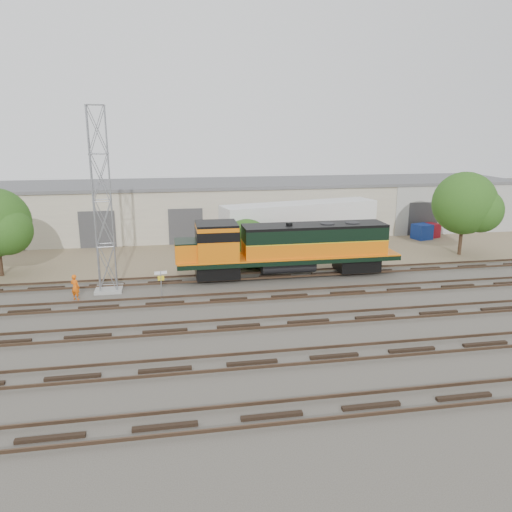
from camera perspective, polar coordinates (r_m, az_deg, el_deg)
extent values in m
plane|color=#47423A|center=(31.35, 4.50, -5.56)|extent=(140.00, 140.00, 0.00)
cube|color=#726047|center=(45.41, -0.22, 0.83)|extent=(80.00, 16.00, 0.02)
cube|color=black|center=(21.01, 13.02, -16.36)|extent=(80.00, 2.40, 0.14)
cube|color=#4C3828|center=(20.36, 13.89, -17.04)|extent=(80.00, 0.08, 0.14)
cube|color=#4C3828|center=(21.54, 12.25, -15.06)|extent=(80.00, 0.08, 0.14)
cube|color=black|center=(24.70, 8.92, -11.23)|extent=(80.00, 2.40, 0.14)
cube|color=#4C3828|center=(24.01, 9.52, -11.68)|extent=(80.00, 0.08, 0.14)
cube|color=#4C3828|center=(25.28, 8.38, -10.23)|extent=(80.00, 0.08, 0.14)
cube|color=black|center=(28.62, 6.01, -7.44)|extent=(80.00, 2.40, 0.14)
cube|color=#4C3828|center=(27.90, 6.44, -7.73)|extent=(80.00, 0.08, 0.14)
cube|color=#4C3828|center=(29.24, 5.61, -6.65)|extent=(80.00, 0.08, 0.14)
cube|color=black|center=(32.69, 3.84, -4.56)|extent=(80.00, 2.40, 0.14)
cube|color=#4C3828|center=(31.96, 4.17, -4.75)|extent=(80.00, 0.08, 0.14)
cube|color=#4C3828|center=(33.34, 3.54, -3.92)|extent=(80.00, 0.08, 0.14)
cube|color=black|center=(36.86, 2.18, -2.32)|extent=(80.00, 2.40, 0.14)
cube|color=#4C3828|center=(36.12, 2.43, -2.45)|extent=(80.00, 0.08, 0.14)
cube|color=#4C3828|center=(37.53, 1.94, -1.79)|extent=(80.00, 0.08, 0.14)
cube|color=beige|center=(52.67, -1.72, 5.49)|extent=(58.00, 10.00, 5.00)
cube|color=#59595B|center=(52.33, -1.74, 8.36)|extent=(58.40, 10.40, 0.30)
cube|color=#999993|center=(55.64, 22.23, 4.90)|extent=(14.00, 0.10, 5.00)
cube|color=#333335|center=(49.45, -26.89, 2.39)|extent=(3.20, 0.12, 3.40)
cube|color=#333335|center=(47.73, -17.67, 2.89)|extent=(3.20, 0.12, 3.40)
cube|color=#333335|center=(47.31, -8.02, 3.34)|extent=(3.20, 0.12, 3.40)
cube|color=#333335|center=(48.24, 1.53, 3.69)|extent=(3.20, 0.12, 3.40)
cube|color=#333335|center=(50.43, 10.49, 3.93)|extent=(3.20, 0.12, 3.40)
cube|color=#333335|center=(53.74, 18.53, 4.06)|extent=(3.20, 0.12, 3.40)
cube|color=black|center=(36.04, -4.44, -1.61)|extent=(3.07, 2.30, 0.96)
cube|color=black|center=(38.46, 11.39, -0.82)|extent=(3.07, 2.30, 0.96)
cube|color=black|center=(36.72, 3.75, -0.24)|extent=(16.30, 2.88, 0.34)
cylinder|color=black|center=(36.88, 3.74, -1.14)|extent=(4.03, 1.05, 1.05)
cube|color=#D8660A|center=(37.04, 6.65, 1.00)|extent=(10.55, 2.49, 1.15)
cube|color=black|center=(36.81, 6.70, 2.60)|extent=(10.55, 2.49, 0.96)
cube|color=black|center=(36.70, 6.73, 3.48)|extent=(10.55, 2.49, 0.19)
cube|color=#D8660A|center=(35.52, -4.51, 1.59)|extent=(2.88, 2.88, 2.49)
cube|color=black|center=(35.25, -4.55, 3.69)|extent=(2.88, 2.88, 0.15)
cube|color=#D8660A|center=(35.52, -8.03, 0.54)|extent=(1.53, 2.30, 1.34)
cube|color=gray|center=(35.24, -16.43, -3.67)|extent=(1.78, 1.78, 0.20)
cylinder|color=gray|center=(34.52, -17.96, 6.16)|extent=(0.09, 0.09, 11.88)
cylinder|color=gray|center=(34.39, -16.15, 6.26)|extent=(0.09, 0.09, 11.88)
cylinder|color=gray|center=(33.45, -18.20, 5.90)|extent=(0.09, 0.09, 11.88)
cylinder|color=gray|center=(33.31, -16.33, 6.00)|extent=(0.09, 0.09, 11.88)
cylinder|color=gray|center=(32.32, -10.77, -3.33)|extent=(0.06, 0.06, 1.95)
cube|color=white|center=(32.08, -10.84, -1.90)|extent=(0.79, 0.15, 0.19)
cube|color=yellow|center=(32.18, -10.82, -2.50)|extent=(0.40, 0.09, 0.31)
imported|color=#F05D0D|center=(33.88, -19.96, -3.37)|extent=(0.73, 0.65, 1.68)
cube|color=white|center=(44.16, 5.05, 4.20)|extent=(14.42, 5.89, 2.94)
cube|color=black|center=(47.43, 10.94, 1.82)|extent=(3.15, 3.23, 1.09)
cube|color=black|center=(41.41, -0.99, 0.48)|extent=(0.16, 0.16, 1.41)
cube|color=black|center=(43.38, -2.06, 1.12)|extent=(0.16, 0.16, 1.41)
cube|color=navy|center=(51.88, 18.44, 2.64)|extent=(1.93, 1.86, 1.50)
cube|color=maroon|center=(53.07, 19.28, 2.77)|extent=(1.87, 1.81, 1.40)
cylinder|color=#382619|center=(41.41, -27.22, -0.52)|extent=(0.31, 0.31, 2.30)
sphere|color=#204A15|center=(39.92, -26.54, 2.60)|extent=(3.51, 3.51, 3.51)
cylinder|color=#382619|center=(39.86, -1.06, -0.85)|extent=(0.27, 0.27, 0.36)
sphere|color=#204A15|center=(39.47, -1.07, 1.36)|extent=(4.00, 4.00, 4.00)
sphere|color=#204A15|center=(39.12, 0.23, 0.64)|extent=(2.80, 2.80, 2.80)
cylinder|color=#382619|center=(46.52, 22.34, 1.73)|extent=(0.31, 0.31, 2.65)
sphere|color=#204A15|center=(45.98, 22.71, 5.59)|extent=(5.30, 5.30, 5.30)
sphere|color=#204A15|center=(45.99, 24.29, 4.76)|extent=(3.71, 3.71, 3.71)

